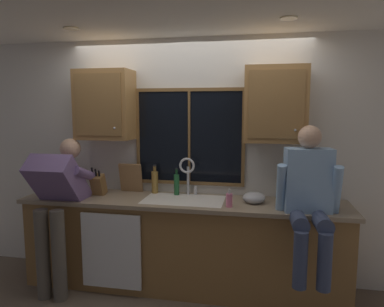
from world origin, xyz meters
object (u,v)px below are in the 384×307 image
Objects in this scene: mixing_bowl at (254,198)px; bottle_green_glass at (177,184)px; person_sitting_on_counter at (309,193)px; cutting_board at (131,178)px; bottle_tall_clear at (155,182)px; knife_block at (99,185)px; soap_dispenser at (229,200)px; person_standing at (58,199)px.

bottle_green_glass reaches higher than mixing_bowl.
person_sitting_on_counter is 3.95× the size of cutting_board.
bottle_tall_clear is at bearing -0.64° from cutting_board.
soap_dispenser is (1.39, -0.18, -0.04)m from knife_block.
knife_block reaches higher than mixing_bowl.
cutting_board is at bearing 175.87° from bottle_green_glass.
mixing_bowl is at bearing -8.45° from cutting_board.
knife_block is 1.85× the size of soap_dispenser.
mixing_bowl is 0.76× the size of bottle_green_glass.
cutting_board is (-1.79, 0.49, -0.03)m from person_sitting_on_counter.
soap_dispenser is 0.57× the size of bottle_tall_clear.
person_sitting_on_counter reaches higher than knife_block.
bottle_tall_clear is at bearing 169.57° from mixing_bowl.
knife_block is at bearing 172.05° from person_sitting_on_counter.
person_standing is 0.77m from cutting_board.
person_sitting_on_counter reaches higher than person_standing.
bottle_tall_clear is at bearing 155.47° from soap_dispenser.
person_sitting_on_counter is at bearing -8.71° from soap_dispenser.
cutting_board is 1.17m from soap_dispenser.
person_sitting_on_counter is 0.56m from mixing_bowl.
cutting_board is 1.34m from mixing_bowl.
person_standing is 4.75× the size of cutting_board.
cutting_board is at bearing 179.36° from bottle_tall_clear.
bottle_green_glass is (-0.58, 0.34, 0.05)m from soap_dispenser.
soap_dispenser is 0.61× the size of bottle_green_glass.
bottle_green_glass is at bearing 168.79° from mixing_bowl.
knife_block is 1.40m from soap_dispenser.
person_standing is 1.20× the size of person_sitting_on_counter.
person_standing is at bearing -131.60° from knife_block.
soap_dispenser is 0.68m from bottle_green_glass.
soap_dispenser is at bearing -24.53° from bottle_tall_clear.
cutting_board is 1.84× the size of soap_dispenser.
bottle_tall_clear reaches higher than mixing_bowl.
mixing_bowl is at bearing 9.42° from person_standing.
person_standing reaches higher than cutting_board.
mixing_bowl is (1.61, 0.00, -0.06)m from knife_block.
mixing_bowl is at bearing 148.00° from person_sitting_on_counter.
bottle_tall_clear reaches higher than knife_block.
person_sitting_on_counter reaches higher than mixing_bowl.
person_standing is 2.35m from person_sitting_on_counter.
person_sitting_on_counter is 7.26× the size of soap_dispenser.
bottle_tall_clear is (-0.83, 0.38, 0.06)m from soap_dispenser.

